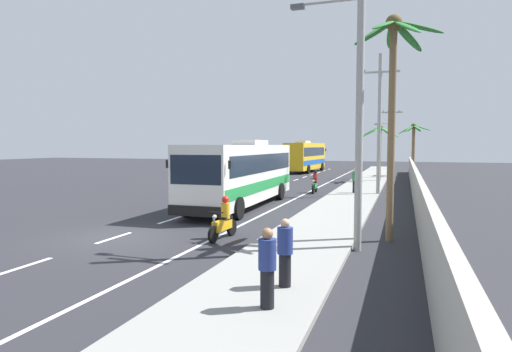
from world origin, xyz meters
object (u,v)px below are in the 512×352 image
(pedestrian_far_walk, at_px, (285,251))
(motorcycle_beside_bus, at_px, (224,221))
(palm_nearest, at_px, (393,72))
(coach_bus_foreground, at_px, (242,172))
(utility_pole_far, at_px, (391,136))
(pedestrian_near_kerb, at_px, (355,180))
(motorcycle_trailing, at_px, (315,183))
(coach_bus_far_lane, at_px, (305,156))
(utility_pole_mid, at_px, (379,122))
(palm_third, at_px, (380,138))
(utility_pole_distant, at_px, (393,135))
(palm_second, at_px, (413,139))
(pedestrian_midwalk, at_px, (267,266))
(utility_pole_nearest, at_px, (358,80))

(pedestrian_far_walk, bearing_deg, motorcycle_beside_bus, -104.25)
(pedestrian_far_walk, xyz_separation_m, palm_nearest, (2.08, 6.32, 4.90))
(coach_bus_foreground, relative_size, utility_pole_far, 1.43)
(motorcycle_beside_bus, bearing_deg, pedestrian_near_kerb, 79.31)
(coach_bus_foreground, bearing_deg, utility_pole_far, 73.39)
(motorcycle_trailing, bearing_deg, coach_bus_foreground, -107.13)
(pedestrian_near_kerb, bearing_deg, coach_bus_foreground, -101.49)
(coach_bus_far_lane, bearing_deg, motorcycle_beside_bus, -81.77)
(coach_bus_foreground, relative_size, coach_bus_far_lane, 1.08)
(coach_bus_foreground, distance_m, motorcycle_trailing, 8.45)
(utility_pole_mid, height_order, utility_pole_far, utility_pole_mid)
(utility_pole_far, bearing_deg, pedestrian_near_kerb, -96.40)
(utility_pole_far, distance_m, palm_nearest, 30.08)
(utility_pole_mid, distance_m, palm_nearest, 14.21)
(motorcycle_beside_bus, distance_m, pedestrian_far_walk, 5.97)
(palm_third, bearing_deg, pedestrian_far_walk, -90.72)
(motorcycle_beside_bus, bearing_deg, utility_pole_distant, 84.49)
(utility_pole_distant, distance_m, palm_second, 13.07)
(coach_bus_foreground, bearing_deg, utility_pole_mid, 48.72)
(pedestrian_midwalk, xyz_separation_m, utility_pole_mid, (0.89, 21.83, 3.93))
(pedestrian_near_kerb, relative_size, palm_third, 0.31)
(utility_pole_distant, bearing_deg, palm_nearest, -88.66)
(pedestrian_far_walk, relative_size, utility_pole_far, 0.19)
(coach_bus_foreground, xyz_separation_m, pedestrian_near_kerb, (5.26, 7.68, -0.90))
(utility_pole_mid, bearing_deg, coach_bus_far_lane, 113.36)
(pedestrian_midwalk, bearing_deg, utility_pole_far, 154.40)
(coach_bus_foreground, height_order, utility_pole_mid, utility_pole_mid)
(pedestrian_far_walk, xyz_separation_m, palm_second, (3.40, 39.40, 3.07))
(pedestrian_midwalk, distance_m, palm_second, 41.03)
(coach_bus_foreground, xyz_separation_m, palm_second, (9.28, 26.67, 2.12))
(coach_bus_far_lane, height_order, utility_pole_distant, utility_pole_distant)
(motorcycle_beside_bus, relative_size, palm_second, 0.34)
(coach_bus_far_lane, relative_size, utility_pole_far, 1.32)
(coach_bus_far_lane, relative_size, palm_second, 1.91)
(pedestrian_midwalk, bearing_deg, palm_third, 155.48)
(coach_bus_far_lane, xyz_separation_m, motorcycle_beside_bus, (5.66, -39.16, -1.40))
(motorcycle_beside_bus, bearing_deg, coach_bus_far_lane, 98.23)
(coach_bus_foreground, height_order, palm_nearest, palm_nearest)
(motorcycle_beside_bus, height_order, utility_pole_mid, utility_pole_mid)
(motorcycle_trailing, xyz_separation_m, utility_pole_mid, (4.32, -0.26, 4.24))
(coach_bus_far_lane, xyz_separation_m, palm_third, (9.64, -12.32, 2.02))
(motorcycle_trailing, bearing_deg, utility_pole_mid, -3.43)
(motorcycle_beside_bus, relative_size, pedestrian_near_kerb, 1.19)
(pedestrian_near_kerb, xyz_separation_m, utility_pole_distant, (1.62, 31.83, 3.70))
(utility_pole_mid, relative_size, palm_third, 1.78)
(utility_pole_mid, bearing_deg, coach_bus_foreground, -131.28)
(motorcycle_trailing, distance_m, pedestrian_midwalk, 22.35)
(palm_second, bearing_deg, pedestrian_near_kerb, -101.97)
(palm_nearest, bearing_deg, utility_pole_nearest, -119.35)
(utility_pole_far, bearing_deg, pedestrian_far_walk, -91.84)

